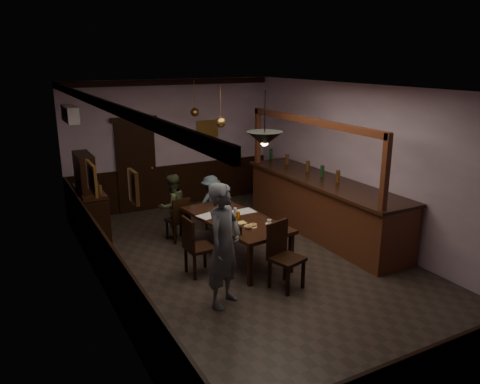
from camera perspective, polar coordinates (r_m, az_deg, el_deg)
room at (r=7.62m, az=2.13°, el=1.10°), size 5.01×8.01×3.01m
dining_table at (r=8.25m, az=-0.57°, el=-3.63°), size 1.26×2.30×0.75m
chair_far_left at (r=9.14m, az=-7.43°, el=-3.11°), size 0.44×0.44×0.88m
chair_far_right at (r=9.56m, az=-2.69°, el=-2.11°), size 0.41×0.41×0.88m
chair_near at (r=7.31m, az=5.22°, el=-7.30°), size 0.56×0.56×1.05m
chair_side at (r=7.69m, az=-5.52°, el=-6.33°), size 0.45×0.45×1.00m
person_standing at (r=6.66m, az=-1.96°, el=-6.53°), size 0.80×0.73×1.82m
person_seated_left at (r=9.32m, az=-8.27°, el=-1.72°), size 0.74×0.65×1.29m
person_seated_right at (r=9.76m, az=-3.54°, el=-1.23°), size 0.79×0.54×1.13m
newspaper_left at (r=8.37m, az=-3.70°, el=-2.87°), size 0.48×0.40×0.01m
newspaper_right at (r=8.56m, az=0.39°, el=-2.39°), size 0.42×0.31×0.01m
napkin at (r=8.01m, az=0.17°, el=-3.74°), size 0.17×0.17×0.00m
saucer at (r=7.95m, az=3.64°, el=-3.90°), size 0.15×0.15×0.01m
coffee_cup at (r=7.93m, az=3.58°, el=-3.61°), size 0.09×0.09×0.07m
pastry_plate at (r=7.81m, az=1.30°, el=-4.24°), size 0.22×0.22×0.01m
pastry_ring_a at (r=7.73m, az=1.05°, el=-4.25°), size 0.13×0.13×0.04m
pastry_ring_b at (r=7.81m, az=1.62°, el=-4.02°), size 0.13×0.13×0.04m
soda_can at (r=8.19m, az=-0.22°, el=-2.87°), size 0.07×0.07×0.12m
beer_glass at (r=8.14m, az=-2.54°, el=-2.70°), size 0.06×0.06×0.20m
water_glass at (r=8.32m, az=-0.59°, el=-2.45°), size 0.06×0.06×0.15m
pepper_mill at (r=7.45m, az=0.09°, el=-4.73°), size 0.04×0.04×0.14m
sideboard at (r=9.59m, az=-17.84°, el=-1.54°), size 0.46×1.30×1.72m
bar_counter at (r=9.59m, az=10.01°, el=-1.55°), size 0.99×4.24×2.38m
door_back at (r=10.96m, az=-12.51°, el=2.97°), size 0.90×0.06×2.10m
ac_unit at (r=9.41m, az=-20.02°, el=8.93°), size 0.20×0.85×0.30m
picture_left_small at (r=5.10m, az=-12.84°, el=0.62°), size 0.04×0.28×0.36m
picture_left_large at (r=7.48m, az=-17.62°, el=1.63°), size 0.04×0.62×0.48m
picture_back at (r=11.43m, az=-3.99°, el=7.68°), size 0.55×0.04×0.42m
pendant_iron at (r=7.22m, az=3.01°, el=6.49°), size 0.56×0.56×0.84m
pendant_brass_mid at (r=8.87m, az=-2.37°, el=8.50°), size 0.20×0.20×0.81m
pendant_brass_far at (r=10.51m, az=-5.53°, el=9.64°), size 0.20×0.20×0.81m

